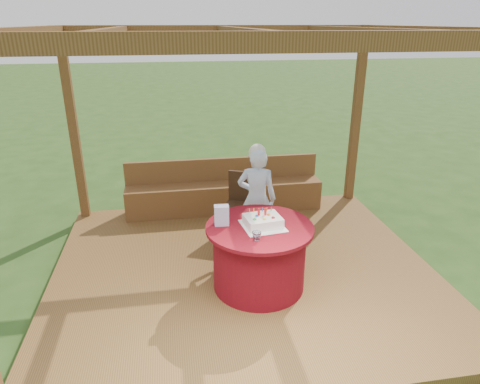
% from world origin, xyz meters
% --- Properties ---
extents(ground, '(60.00, 60.00, 0.00)m').
position_xyz_m(ground, '(0.00, 0.00, 0.00)').
color(ground, '#254416').
rests_on(ground, ground).
extents(deck, '(4.50, 4.00, 0.12)m').
position_xyz_m(deck, '(0.00, 0.00, 0.06)').
color(deck, brown).
rests_on(deck, ground).
extents(pergola, '(4.50, 4.00, 2.72)m').
position_xyz_m(pergola, '(0.00, 0.00, 2.41)').
color(pergola, brown).
rests_on(pergola, deck).
extents(bench, '(3.00, 0.42, 0.80)m').
position_xyz_m(bench, '(0.00, 1.72, 0.38)').
color(bench, brown).
rests_on(bench, deck).
extents(table, '(1.16, 1.16, 0.74)m').
position_xyz_m(table, '(0.10, -0.41, 0.50)').
color(table, maroon).
rests_on(table, deck).
extents(chair, '(0.54, 0.54, 0.86)m').
position_xyz_m(chair, '(0.13, 0.93, 0.59)').
color(chair, '#352011').
rests_on(chair, deck).
extents(elderly_woman, '(0.56, 0.45, 1.39)m').
position_xyz_m(elderly_woman, '(0.25, 0.49, 0.82)').
color(elderly_woman, '#ABD3FF').
rests_on(elderly_woman, deck).
extents(birthday_cake, '(0.48, 0.48, 0.19)m').
position_xyz_m(birthday_cake, '(0.13, -0.42, 0.92)').
color(birthday_cake, white).
rests_on(birthday_cake, table).
extents(gift_bag, '(0.16, 0.11, 0.22)m').
position_xyz_m(gift_bag, '(-0.29, -0.31, 0.97)').
color(gift_bag, '#C982B8').
rests_on(gift_bag, table).
extents(drinking_glass, '(0.12, 0.12, 0.09)m').
position_xyz_m(drinking_glass, '(0.01, -0.71, 0.91)').
color(drinking_glass, white).
rests_on(drinking_glass, table).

